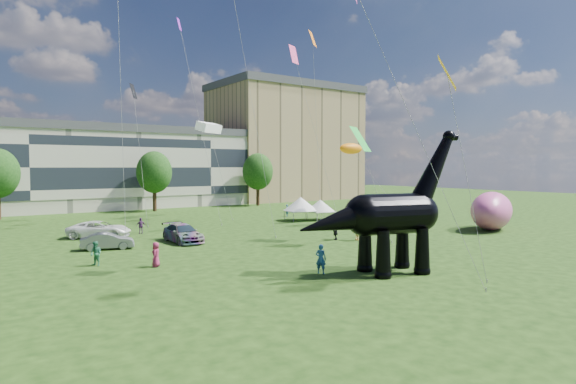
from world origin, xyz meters
TOP-DOWN VIEW (x-y plane):
  - ground at (0.00, 0.00)m, footprint 220.00×220.00m
  - terrace_row at (-8.00, 62.00)m, footprint 78.00×11.00m
  - apartment_block at (40.00, 65.00)m, footprint 28.00×18.00m
  - tree_mid_right at (8.00, 53.00)m, footprint 5.20×5.20m
  - tree_far_right at (26.00, 53.00)m, footprint 5.20×5.20m
  - dinosaur_sculpture at (5.22, 3.85)m, footprint 11.39×4.34m
  - car_grey at (-6.67, 22.62)m, footprint 4.29×2.46m
  - car_white at (-5.60, 29.59)m, footprint 6.17×4.89m
  - car_dark at (-0.27, 22.67)m, footprint 2.22×5.42m
  - gazebo_near at (18.31, 30.42)m, footprint 5.06×5.06m
  - gazebo_far at (20.67, 29.51)m, footprint 3.89×3.89m
  - inflatable_pink at (29.42, 11.90)m, footprint 8.92×6.98m
  - visitors at (-0.88, 13.85)m, footprint 49.18×45.62m
  - kites at (-9.16, 30.28)m, footprint 56.44×54.51m

SIDE VIEW (x-z plane):
  - ground at x=0.00m, z-range 0.00..0.00m
  - car_grey at x=-6.67m, z-range 0.00..1.34m
  - car_white at x=-5.60m, z-range 0.00..1.56m
  - car_dark at x=-0.27m, z-range 0.00..1.57m
  - visitors at x=-0.88m, z-range -0.08..1.77m
  - gazebo_far at x=20.67m, z-range 0.51..3.04m
  - inflatable_pink at x=29.42m, z-range 0.00..3.99m
  - gazebo_near at x=18.31m, z-range 0.59..3.48m
  - dinosaur_sculpture at x=5.22m, z-range -1.14..8.16m
  - terrace_row at x=-8.00m, z-range 0.00..12.00m
  - tree_mid_right at x=8.00m, z-range 1.57..11.01m
  - tree_far_right at x=26.00m, z-range 1.57..11.01m
  - apartment_block at x=40.00m, z-range 0.00..22.00m
  - kites at x=-9.16m, z-range -0.81..30.20m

